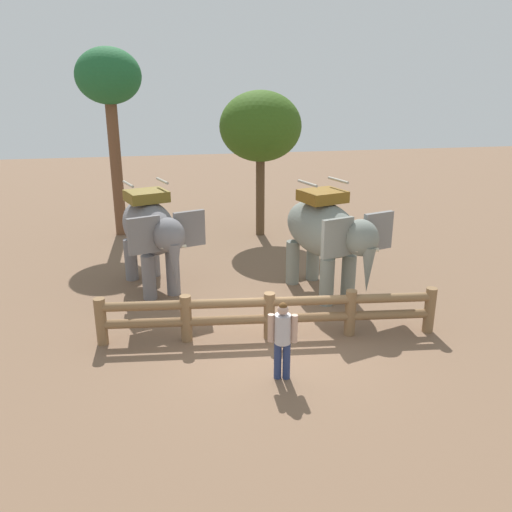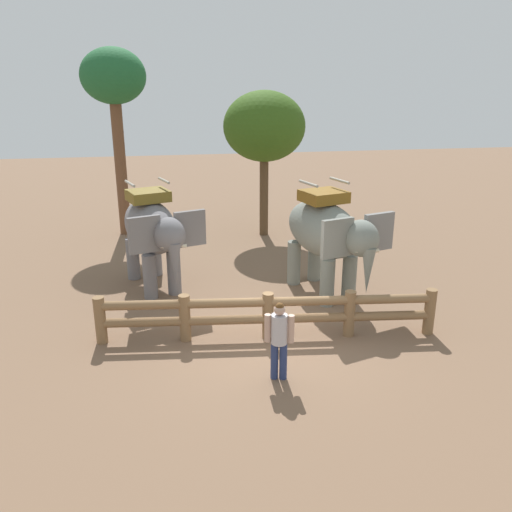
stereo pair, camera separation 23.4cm
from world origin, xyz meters
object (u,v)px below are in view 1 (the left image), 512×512
Objects in this scene: log_fence at (269,312)px; elephant_near_left at (151,231)px; tree_far_left at (109,83)px; elephant_center at (326,233)px; tourist_woman_in_black at (283,335)px; tree_back_center at (260,127)px.

elephant_near_left reaches higher than log_fence.
tree_far_left is at bearing 111.53° from log_fence.
elephant_near_left is 6.78m from tree_far_left.
elephant_near_left is 0.97× the size of elephant_center.
elephant_near_left reaches higher than tourist_woman_in_black.
log_fence is at bearing -54.12° from elephant_near_left.
elephant_near_left is at bearing 114.72° from tourist_woman_in_black.
log_fence is at bearing -132.44° from elephant_center.
log_fence is 3.08m from elephant_center.
tree_far_left is (-5.48, 6.83, 3.57)m from elephant_center.
elephant_center reaches higher than elephant_near_left.
elephant_near_left is at bearing 125.88° from log_fence.
elephant_center is at bearing 61.29° from tourist_woman_in_black.
tourist_woman_in_black is 11.96m from tree_far_left.
tourist_woman_in_black is at bearing -99.23° from tree_back_center.
log_fence is 1.14× the size of tree_far_left.
log_fence is 4.72× the size of tourist_woman_in_black.
tourist_woman_in_black is 0.31× the size of tree_back_center.
log_fence is 10.69m from tree_far_left.
tourist_woman_in_black is 10.12m from tree_back_center.
tree_far_left is at bearing 168.21° from tree_back_center.
elephant_near_left is 0.69× the size of tree_back_center.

